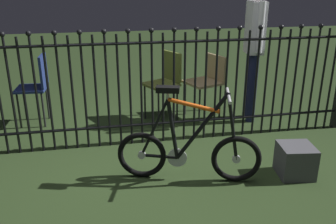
% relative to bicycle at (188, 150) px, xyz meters
% --- Properties ---
extents(ground_plane, '(20.00, 20.00, 0.00)m').
position_rel_bicycle_xyz_m(ground_plane, '(-0.25, 0.11, -0.30)').
color(ground_plane, '#2A3D1D').
extents(iron_fence, '(4.77, 0.07, 1.35)m').
position_rel_bicycle_xyz_m(iron_fence, '(-0.29, 0.87, 0.38)').
color(iron_fence, black).
rests_on(iron_fence, ground).
extents(bicycle, '(1.28, 0.50, 0.89)m').
position_rel_bicycle_xyz_m(bicycle, '(0.00, 0.00, 0.00)').
color(bicycle, black).
rests_on(bicycle, ground).
extents(chair_tan, '(0.53, 0.53, 0.81)m').
position_rel_bicycle_xyz_m(chair_tan, '(0.65, 1.59, 0.22)').
color(chair_tan, black).
rests_on(chair_tan, ground).
extents(chair_navy, '(0.39, 0.38, 0.89)m').
position_rel_bicycle_xyz_m(chair_navy, '(-1.52, 1.71, 0.24)').
color(chair_navy, black).
rests_on(chair_navy, ground).
extents(chair_olive, '(0.51, 0.50, 0.88)m').
position_rel_bicycle_xyz_m(chair_olive, '(0.08, 1.57, 0.25)').
color(chair_olive, black).
rests_on(chair_olive, ground).
extents(person_visitor, '(0.24, 0.47, 1.75)m').
position_rel_bicycle_xyz_m(person_visitor, '(1.16, 1.34, 0.76)').
color(person_visitor, '#191E3F').
rests_on(person_visitor, ground).
extents(display_crate, '(0.35, 0.35, 0.30)m').
position_rel_bicycle_xyz_m(display_crate, '(1.01, -0.12, -0.15)').
color(display_crate, '#4C4C51').
rests_on(display_crate, ground).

